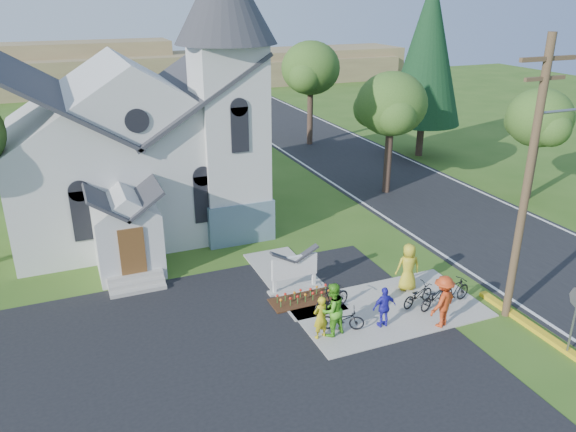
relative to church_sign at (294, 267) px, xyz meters
name	(u,v)px	position (x,y,z in m)	size (l,w,h in m)	color
ground	(360,324)	(1.20, -3.20, -1.03)	(120.00, 120.00, 0.00)	#325919
parking_lot	(179,412)	(-5.80, -5.20, -1.02)	(20.00, 16.00, 0.02)	black
road	(381,175)	(11.20, 11.80, -1.02)	(8.00, 90.00, 0.02)	black
sidewalk	(388,309)	(2.70, -2.70, -1.00)	(7.00, 4.00, 0.05)	#9C988D
church	(137,123)	(-4.28, 9.28, 4.22)	(12.35, 12.00, 13.00)	silver
church_sign	(294,267)	(0.00, 0.00, 0.00)	(2.20, 0.40, 1.70)	#9C988D
flower_bed	(303,300)	(0.00, -0.90, -0.99)	(2.60, 1.10, 0.07)	#3A1C10
utility_pole	(530,175)	(6.56, -4.70, 4.38)	(3.45, 0.28, 10.00)	#493524
tree_road_near	(392,105)	(9.70, 8.80, 4.18)	(4.00, 4.00, 7.05)	#34231C
tree_road_mid	(311,68)	(10.20, 20.80, 4.75)	(4.40, 4.40, 7.80)	#34231C
tree_road_far	(539,118)	(16.70, 4.80, 3.61)	(3.60, 3.60, 6.30)	#34231C
conifer	(428,50)	(16.20, 14.80, 6.36)	(5.20, 5.20, 12.40)	#34231C
distant_hills	(159,70)	(4.56, 53.13, 1.15)	(61.00, 10.00, 5.60)	olive
cyclist_0	(320,317)	(-0.50, -3.42, -0.19)	(0.58, 0.38, 1.58)	gold
bike_0	(342,319)	(0.41, -3.29, -0.56)	(0.55, 1.58, 0.83)	black
cyclist_1	(332,310)	(-0.05, -3.40, 0.00)	(0.95, 0.74, 1.95)	#50AF20
bike_1	(332,299)	(0.64, -2.03, -0.46)	(0.48, 1.71, 1.03)	black
cyclist_2	(384,307)	(1.88, -3.66, -0.21)	(0.90, 0.38, 1.54)	#2924B5
bike_2	(418,295)	(3.85, -2.89, -0.56)	(0.55, 1.58, 0.83)	black
cyclist_3	(443,301)	(3.79, -4.40, -0.01)	(1.25, 0.72, 1.94)	#C63C16
bike_3	(454,292)	(5.14, -3.36, -0.46)	(0.49, 1.72, 1.03)	black
cyclist_4	(408,267)	(4.16, -1.70, 0.00)	(0.96, 0.62, 1.96)	gold
bike_4	(436,296)	(4.37, -3.27, -0.52)	(0.60, 1.72, 0.90)	black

